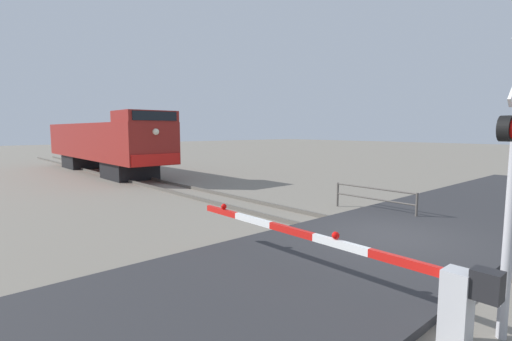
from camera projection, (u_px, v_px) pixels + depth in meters
ground_plane at (392, 242)px, 10.04m from camera, size 160.00×160.00×0.00m
rail_track_left at (378, 244)px, 9.56m from camera, size 0.08×80.00×0.15m
rail_track_right at (404, 234)px, 10.50m from camera, size 0.08×80.00×0.15m
road_surface at (392, 239)px, 10.03m from camera, size 36.00×5.27×0.16m
locomotive at (104, 143)px, 26.06m from camera, size 3.02×16.63×4.10m
crossing_gate at (391, 273)px, 5.85m from camera, size 0.36×6.63×1.22m
guard_railing at (374, 196)px, 13.46m from camera, size 0.08×3.27×0.95m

